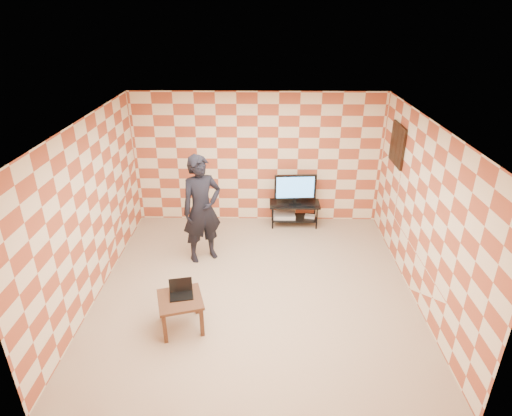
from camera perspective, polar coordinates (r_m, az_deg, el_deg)
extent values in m
plane|color=tan|center=(7.09, -0.08, -10.53)|extent=(5.00, 5.00, 0.00)
cube|color=beige|center=(8.71, 0.21, 6.57)|extent=(5.00, 0.02, 2.70)
cube|color=beige|center=(4.29, -0.71, -15.56)|extent=(5.00, 0.02, 2.70)
cube|color=beige|center=(6.90, -21.32, -0.49)|extent=(0.02, 5.00, 2.70)
cube|color=beige|center=(6.83, 21.39, -0.80)|extent=(0.02, 5.00, 2.70)
cube|color=white|center=(5.92, -0.10, 11.11)|extent=(5.00, 5.00, 0.02)
cube|color=black|center=(7.98, 18.34, 8.02)|extent=(0.04, 0.72, 0.72)
cube|color=black|center=(7.98, 18.34, 8.02)|extent=(0.04, 0.03, 0.68)
cube|color=black|center=(7.98, 18.34, 8.02)|extent=(0.04, 0.68, 0.03)
cube|color=black|center=(8.79, 5.17, 0.55)|extent=(1.02, 0.46, 0.04)
cube|color=black|center=(8.93, 5.09, -1.31)|extent=(0.92, 0.41, 0.03)
cylinder|color=black|center=(8.70, 2.24, -1.31)|extent=(0.03, 0.03, 0.50)
cylinder|color=black|center=(9.03, 2.20, -0.26)|extent=(0.03, 0.03, 0.50)
cylinder|color=black|center=(8.77, 8.11, -1.34)|extent=(0.03, 0.03, 0.50)
cylinder|color=black|center=(9.10, 7.86, -0.30)|extent=(0.03, 0.03, 0.50)
cube|color=black|center=(8.78, 5.18, 0.75)|extent=(0.26, 0.18, 0.03)
cube|color=black|center=(8.76, 5.19, 1.04)|extent=(0.07, 0.05, 0.07)
cube|color=black|center=(8.64, 5.27, 2.81)|extent=(0.85, 0.11, 0.52)
cube|color=#408DDC|center=(8.61, 5.26, 2.73)|extent=(0.76, 0.06, 0.45)
cube|color=silver|center=(8.91, 3.74, -0.98)|extent=(0.46, 0.33, 0.08)
cube|color=silver|center=(8.95, 7.19, -1.10)|extent=(0.23, 0.19, 0.05)
cube|color=#341D13|center=(6.14, -10.10, -11.92)|extent=(0.74, 0.74, 0.04)
cube|color=#341D13|center=(6.09, -12.06, -15.48)|extent=(0.07, 0.07, 0.46)
cube|color=#341D13|center=(6.49, -12.43, -12.64)|extent=(0.07, 0.07, 0.46)
cube|color=#341D13|center=(6.12, -7.24, -14.86)|extent=(0.07, 0.07, 0.46)
cube|color=#341D13|center=(6.51, -7.95, -12.08)|extent=(0.07, 0.07, 0.46)
cube|color=black|center=(6.16, -9.91, -11.46)|extent=(0.36, 0.29, 0.02)
cube|color=black|center=(6.19, -10.02, -10.07)|extent=(0.33, 0.12, 0.21)
imported|color=black|center=(7.45, -7.23, -0.15)|extent=(0.85, 0.75, 1.95)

